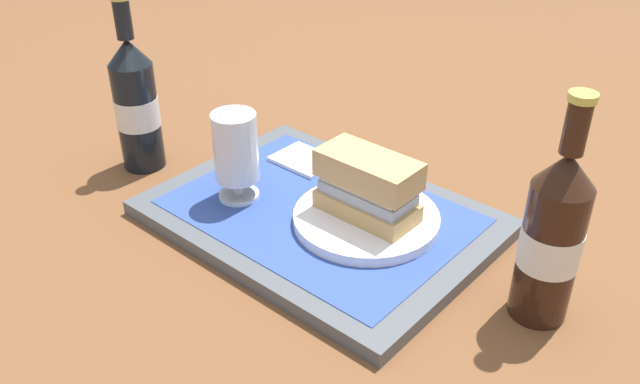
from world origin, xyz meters
TOP-DOWN VIEW (x-y plane):
  - ground_plane at (0.00, 0.00)m, footprint 3.00×3.00m
  - tray at (0.00, 0.00)m, footprint 0.44×0.32m
  - placemat at (0.00, 0.00)m, footprint 0.38×0.27m
  - plate at (-0.06, -0.02)m, footprint 0.19×0.19m
  - sandwich at (-0.06, -0.02)m, footprint 0.13×0.06m
  - beer_glass at (0.11, 0.05)m, footprint 0.06×0.06m
  - napkin_folded at (0.11, -0.09)m, footprint 0.09×0.07m
  - beer_bottle at (0.31, 0.06)m, footprint 0.07×0.07m
  - second_bottle at (-0.30, -0.03)m, footprint 0.07×0.07m

SIDE VIEW (x-z plane):
  - ground_plane at x=0.00m, z-range 0.00..0.00m
  - tray at x=0.00m, z-range 0.00..0.02m
  - placemat at x=0.00m, z-range 0.02..0.02m
  - napkin_folded at x=0.11m, z-range 0.02..0.03m
  - plate at x=-0.06m, z-range 0.02..0.04m
  - sandwich at x=-0.06m, z-range 0.04..0.12m
  - beer_glass at x=0.11m, z-range 0.03..0.15m
  - beer_bottle at x=0.31m, z-range -0.03..0.24m
  - second_bottle at x=-0.30m, z-range -0.03..0.24m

